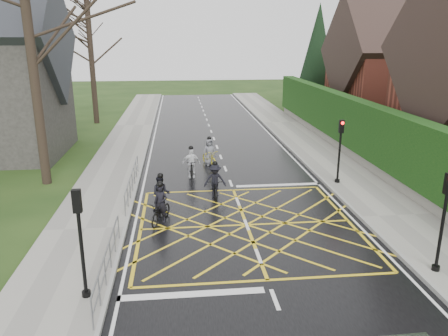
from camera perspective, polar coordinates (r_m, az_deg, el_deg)
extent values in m
plane|color=black|center=(16.84, 2.96, -7.45)|extent=(120.00, 120.00, 0.00)
cube|color=black|center=(16.84, 2.97, -7.43)|extent=(9.00, 80.00, 0.01)
cube|color=gray|center=(18.67, 21.58, -5.93)|extent=(3.00, 80.00, 0.15)
cube|color=gray|center=(17.00, -17.64, -7.75)|extent=(3.00, 80.00, 0.15)
cube|color=slate|center=(24.41, 18.97, 0.22)|extent=(0.50, 38.00, 0.70)
cube|color=black|center=(24.00, 19.36, 4.23)|extent=(0.90, 38.00, 2.80)
cube|color=brown|center=(37.59, 21.57, 9.59)|extent=(9.00, 8.00, 6.00)
cube|color=#2E201B|center=(37.40, 22.05, 13.98)|extent=(9.80, 8.80, 8.80)
cube|color=brown|center=(38.74, 26.19, 17.44)|extent=(0.70, 0.70, 1.60)
cylinder|color=black|center=(43.70, 11.74, 8.04)|extent=(0.50, 0.50, 1.20)
cone|color=black|center=(43.29, 12.09, 13.81)|extent=(4.60, 4.60, 10.00)
cylinder|color=black|center=(22.20, -23.65, 11.75)|extent=(0.44, 0.44, 11.00)
cylinder|color=black|center=(30.14, -21.16, 13.91)|extent=(0.44, 0.44, 12.00)
cylinder|color=black|center=(37.84, -16.89, 13.11)|extent=(0.44, 0.44, 10.00)
cylinder|color=slate|center=(13.25, -15.07, -10.27)|extent=(0.05, 5.00, 0.05)
cylinder|color=slate|center=(13.45, -14.93, -11.98)|extent=(0.04, 5.00, 0.04)
cylinder|color=slate|center=(11.38, -16.81, -18.19)|extent=(0.04, 0.04, 1.00)
cylinder|color=slate|center=(15.69, -13.59, -7.80)|extent=(0.04, 0.04, 1.00)
cylinder|color=slate|center=(20.17, -11.97, -0.65)|extent=(0.05, 6.00, 0.05)
cylinder|color=slate|center=(20.31, -11.89, -1.86)|extent=(0.04, 6.00, 0.04)
cylinder|color=slate|center=(17.52, -12.80, -5.11)|extent=(0.04, 0.04, 1.00)
cylinder|color=slate|center=(23.18, -11.20, 0.36)|extent=(0.04, 0.04, 1.00)
cylinder|color=black|center=(21.49, 14.81, 1.61)|extent=(0.10, 0.10, 3.00)
cylinder|color=black|center=(21.87, 14.55, -1.81)|extent=(0.24, 0.24, 0.30)
cube|color=black|center=(21.18, 15.09, 5.27)|extent=(0.22, 0.16, 0.62)
sphere|color=#FF0C0C|center=(21.04, 15.24, 5.68)|extent=(0.14, 0.14, 0.14)
cylinder|color=black|center=(14.38, 26.55, -7.14)|extent=(0.10, 0.10, 3.00)
cylinder|color=black|center=(14.94, 25.88, -11.90)|extent=(0.24, 0.24, 0.30)
cylinder|color=black|center=(12.23, -18.06, -10.27)|extent=(0.10, 0.10, 3.00)
cylinder|color=black|center=(12.88, -17.51, -15.64)|extent=(0.24, 0.24, 0.30)
cube|color=black|center=(11.69, -18.67, -4.12)|extent=(0.22, 0.16, 0.62)
sphere|color=#FF0C0C|center=(11.74, -18.63, -3.09)|extent=(0.14, 0.14, 0.14)
imported|color=black|center=(17.06, -8.23, -5.67)|extent=(1.16, 1.78, 0.89)
imported|color=black|center=(17.04, -8.26, -4.58)|extent=(0.64, 0.53, 1.50)
sphere|color=black|center=(16.78, -8.37, -2.12)|extent=(0.24, 0.24, 0.24)
imported|color=black|center=(18.01, -8.19, -4.25)|extent=(0.61, 1.68, 0.99)
imported|color=black|center=(18.02, -8.21, -3.36)|extent=(0.78, 0.64, 1.52)
sphere|color=black|center=(17.77, -8.31, -1.00)|extent=(0.24, 0.24, 0.24)
imported|color=black|center=(19.48, -1.15, -2.60)|extent=(0.64, 1.73, 0.90)
imported|color=black|center=(19.47, -1.19, -1.63)|extent=(1.00, 0.59, 1.53)
sphere|color=black|center=(19.24, -1.20, 0.58)|extent=(0.24, 0.24, 0.24)
imported|color=black|center=(22.19, -4.28, -0.08)|extent=(0.50, 1.68, 1.00)
imported|color=white|center=(22.21, -4.30, 0.65)|extent=(0.91, 0.39, 1.54)
sphere|color=black|center=(22.01, -4.35, 2.62)|extent=(0.24, 0.24, 0.24)
imported|color=gold|center=(24.39, -1.91, 1.36)|extent=(1.15, 1.79, 0.89)
imported|color=slate|center=(24.41, -1.94, 2.12)|extent=(0.86, 0.71, 1.50)
sphere|color=black|center=(24.23, -1.96, 3.89)|extent=(0.24, 0.24, 0.24)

